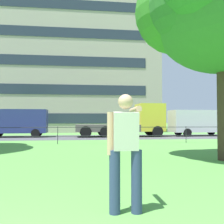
# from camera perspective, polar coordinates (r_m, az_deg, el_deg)

# --- Properties ---
(street_strip) EXTENTS (80.00, 6.37, 0.01)m
(street_strip) POSITION_cam_1_polar(r_m,az_deg,el_deg) (21.86, -10.24, -5.30)
(street_strip) COLOR #4C4C51
(street_strip) RESTS_ON ground
(park_fence) EXTENTS (30.59, 0.04, 1.00)m
(park_fence) POSITION_cam_1_polar(r_m,az_deg,el_deg) (15.70, -11.40, -4.24)
(park_fence) COLOR #232328
(park_fence) RESTS_ON ground
(tree_small_lawn) EXTENTS (5.54, 4.87, 7.11)m
(tree_small_lawn) POSITION_cam_1_polar(r_m,az_deg,el_deg) (10.41, 21.12, 19.37)
(tree_small_lawn) COLOR #423023
(tree_small_lawn) RESTS_ON ground
(person_thrower) EXTENTS (0.53, 0.75, 1.72)m
(person_thrower) POSITION_cam_1_polar(r_m,az_deg,el_deg) (3.97, 2.85, -7.68)
(person_thrower) COLOR navy
(person_thrower) RESTS_ON ground
(panel_van_far_left) EXTENTS (5.03, 2.17, 2.24)m
(panel_van_far_left) POSITION_cam_1_polar(r_m,az_deg,el_deg) (23.22, -19.66, -1.89)
(panel_van_far_left) COLOR navy
(panel_van_far_left) RESTS_ON ground
(flatbed_truck_center) EXTENTS (7.34, 2.53, 2.75)m
(flatbed_truck_center) POSITION_cam_1_polar(r_m,az_deg,el_deg) (22.74, 4.42, -2.13)
(flatbed_truck_center) COLOR yellow
(flatbed_truck_center) RESTS_ON ground
(panel_van_far_right) EXTENTS (5.07, 2.25, 2.24)m
(panel_van_far_right) POSITION_cam_1_polar(r_m,az_deg,el_deg) (24.83, 17.88, -1.90)
(panel_van_far_right) COLOR silver
(panel_van_far_right) RESTS_ON ground
(apartment_building_background) EXTENTS (24.60, 10.54, 16.12)m
(apartment_building_background) POSITION_cam_1_polar(r_m,az_deg,el_deg) (35.56, -11.51, 9.11)
(apartment_building_background) COLOR #ADA393
(apartment_building_background) RESTS_ON ground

